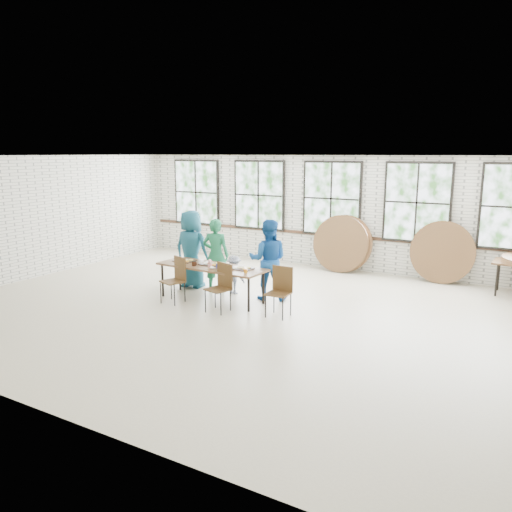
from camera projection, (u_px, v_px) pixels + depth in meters
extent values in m
plane|color=beige|center=(246.00, 312.00, 9.76)|extent=(12.00, 12.00, 0.00)
plane|color=white|center=(245.00, 156.00, 9.15)|extent=(12.00, 12.00, 0.00)
plane|color=silver|center=(332.00, 212.00, 13.29)|extent=(12.00, 0.00, 12.00)
plane|color=silver|center=(41.00, 293.00, 5.63)|extent=(12.00, 0.00, 12.00)
plane|color=silver|center=(38.00, 217.00, 12.37)|extent=(0.00, 9.00, 9.00)
cube|color=#422819|center=(331.00, 235.00, 13.38)|extent=(11.80, 0.05, 0.08)
cube|color=black|center=(197.00, 192.00, 15.29)|extent=(1.62, 0.05, 1.97)
cube|color=white|center=(196.00, 192.00, 15.26)|extent=(1.50, 0.01, 1.85)
cube|color=black|center=(259.00, 195.00, 14.23)|extent=(1.62, 0.05, 1.97)
cube|color=white|center=(258.00, 195.00, 14.20)|extent=(1.50, 0.01, 1.85)
cube|color=black|center=(332.00, 199.00, 13.16)|extent=(1.62, 0.05, 1.97)
cube|color=white|center=(331.00, 199.00, 13.13)|extent=(1.50, 0.01, 1.85)
cube|color=black|center=(417.00, 203.00, 12.09)|extent=(1.62, 0.05, 1.97)
cube|color=white|center=(417.00, 203.00, 12.06)|extent=(1.50, 0.01, 1.85)
cube|color=brown|center=(211.00, 267.00, 10.42)|extent=(2.43, 0.91, 0.04)
cylinder|color=black|center=(163.00, 281.00, 10.77)|extent=(0.05, 0.05, 0.70)
cylinder|color=black|center=(180.00, 275.00, 11.28)|extent=(0.05, 0.05, 0.70)
cylinder|color=black|center=(249.00, 294.00, 9.72)|extent=(0.05, 0.05, 0.70)
cylinder|color=black|center=(263.00, 287.00, 10.23)|extent=(0.05, 0.05, 0.70)
cube|color=#52371B|center=(172.00, 282.00, 10.29)|extent=(0.53, 0.52, 0.03)
cube|color=#52371B|center=(180.00, 268.00, 10.36)|extent=(0.40, 0.17, 0.50)
cylinder|color=black|center=(161.00, 293.00, 10.28)|extent=(0.02, 0.02, 0.44)
cylinder|color=black|center=(171.00, 289.00, 10.57)|extent=(0.02, 0.02, 0.44)
cylinder|color=black|center=(175.00, 296.00, 10.11)|extent=(0.02, 0.02, 0.44)
cylinder|color=black|center=(185.00, 292.00, 10.40)|extent=(0.02, 0.02, 0.44)
cube|color=#52371B|center=(218.00, 289.00, 9.70)|extent=(0.51, 0.49, 0.03)
cube|color=#52371B|center=(225.00, 275.00, 9.79)|extent=(0.41, 0.14, 0.50)
cylinder|color=black|center=(205.00, 302.00, 9.69)|extent=(0.02, 0.02, 0.44)
cylinder|color=black|center=(215.00, 297.00, 9.98)|extent=(0.02, 0.02, 0.44)
cylinder|color=black|center=(221.00, 304.00, 9.52)|extent=(0.02, 0.02, 0.44)
cylinder|color=black|center=(230.00, 300.00, 9.81)|extent=(0.02, 0.02, 0.44)
cube|color=#52371B|center=(278.00, 294.00, 9.40)|extent=(0.43, 0.42, 0.03)
cube|color=#52371B|center=(283.00, 279.00, 9.52)|extent=(0.42, 0.05, 0.50)
cylinder|color=black|center=(266.00, 306.00, 9.39)|extent=(0.02, 0.02, 0.44)
cylinder|color=black|center=(274.00, 302.00, 9.68)|extent=(0.02, 0.02, 0.44)
cylinder|color=black|center=(283.00, 309.00, 9.22)|extent=(0.02, 0.02, 0.44)
cylinder|color=black|center=(291.00, 304.00, 9.51)|extent=(0.02, 0.02, 0.44)
imported|color=navy|center=(191.00, 249.00, 11.43)|extent=(0.89, 0.60, 1.79)
imported|color=#1E7148|center=(216.00, 255.00, 11.12)|extent=(0.68, 0.54, 1.64)
imported|color=#141F3E|center=(234.00, 275.00, 10.97)|extent=(0.59, 0.39, 0.86)
imported|color=#154D98|center=(268.00, 260.00, 10.47)|extent=(1.02, 0.92, 1.71)
cylinder|color=black|center=(497.00, 280.00, 10.78)|extent=(0.04, 0.04, 0.70)
cylinder|color=black|center=(499.00, 275.00, 11.25)|extent=(0.04, 0.04, 0.70)
cube|color=black|center=(185.00, 261.00, 10.87)|extent=(0.44, 0.33, 0.02)
cube|color=black|center=(211.00, 264.00, 10.53)|extent=(0.44, 0.33, 0.02)
cube|color=black|center=(241.00, 269.00, 10.14)|extent=(0.44, 0.33, 0.02)
cylinder|color=black|center=(194.00, 264.00, 10.41)|extent=(0.09, 0.09, 0.09)
cube|color=red|center=(210.00, 265.00, 10.28)|extent=(0.06, 0.07, 0.11)
cylinder|color=#1628AA|center=(218.00, 266.00, 10.18)|extent=(0.07, 0.07, 0.10)
cylinder|color=orange|center=(246.00, 270.00, 9.80)|extent=(0.07, 0.07, 0.11)
cylinder|color=white|center=(222.00, 268.00, 10.01)|extent=(0.17, 0.17, 0.10)
ellipsoid|color=white|center=(212.00, 268.00, 10.14)|extent=(0.11, 0.11, 0.05)
ellipsoid|color=white|center=(232.00, 268.00, 10.10)|extent=(0.11, 0.11, 0.05)
cylinder|color=brown|center=(344.00, 244.00, 12.99)|extent=(1.50, 0.32, 1.48)
cylinder|color=brown|center=(340.00, 244.00, 12.94)|extent=(1.50, 0.31, 1.48)
cylinder|color=brown|center=(442.00, 253.00, 11.81)|extent=(1.50, 0.24, 1.49)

